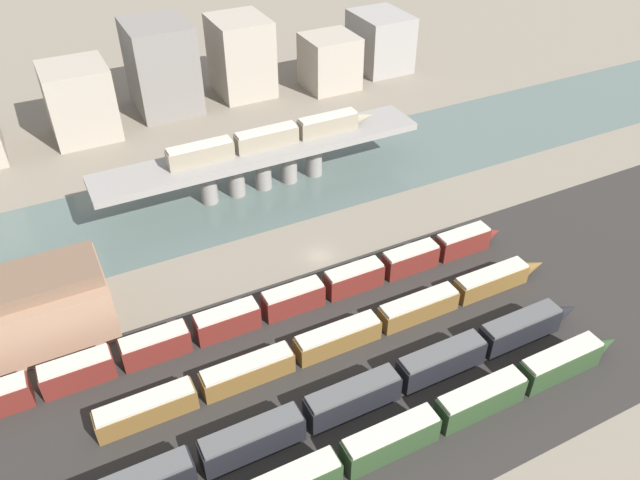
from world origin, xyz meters
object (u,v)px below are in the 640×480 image
warehouse_building (9,315)px  train_yard_outer (268,308)px  train_yard_near (351,458)px  train_on_bridge (274,136)px  train_yard_far (348,334)px  train_yard_mid (264,435)px

warehouse_building → train_yard_outer: bearing=-19.3°
train_yard_near → train_yard_outer: train_yard_near is taller
warehouse_building → train_on_bridge: bearing=23.9°
train_yard_near → train_yard_far: bearing=62.1°
train_on_bridge → warehouse_building: (-48.81, -21.63, -5.27)m
train_yard_mid → train_yard_outer: 21.68m
train_yard_outer → warehouse_building: warehouse_building is taller
train_yard_mid → train_yard_far: train_yard_mid is taller
train_yard_near → train_on_bridge: bearing=74.2°
train_yard_near → warehouse_building: bearing=129.5°
train_yard_near → train_yard_outer: (1.24, 27.00, -0.04)m
train_yard_outer → warehouse_building: bearing=160.7°
warehouse_building → train_yard_near: bearing=-50.5°
train_yard_outer → train_yard_near: bearing=-92.6°
train_yard_mid → train_yard_far: bearing=31.0°
train_yard_near → train_yard_far: 19.70m
train_yard_near → train_yard_mid: 10.55m
train_yard_far → train_yard_outer: size_ratio=0.83×
train_yard_far → warehouse_building: bearing=152.7°
train_on_bridge → warehouse_building: 53.64m
train_on_bridge → warehouse_building: size_ratio=1.57×
train_yard_far → warehouse_building: (-41.04, 21.15, 3.28)m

